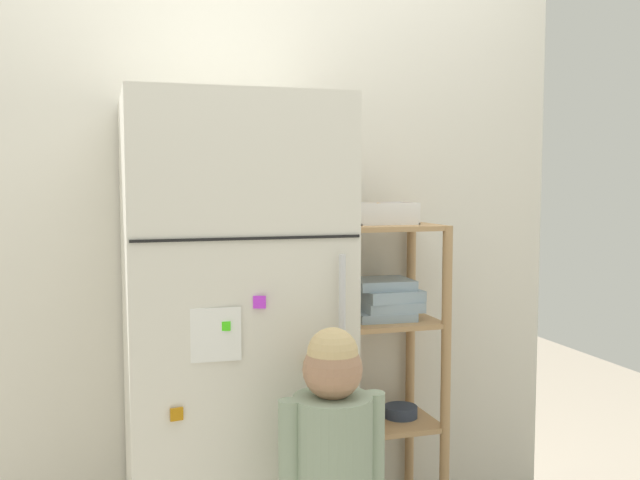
{
  "coord_description": "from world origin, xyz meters",
  "views": [
    {
      "loc": [
        -0.53,
        -2.26,
        1.32
      ],
      "look_at": [
        0.16,
        0.02,
        1.13
      ],
      "focal_mm": 40.01,
      "sensor_mm": 36.0,
      "label": 1
    }
  ],
  "objects_px": {
    "refrigerator": "(231,344)",
    "fruit_bin": "(383,215)",
    "child_standing": "(332,461)",
    "pantry_shelf_unit": "(385,339)"
  },
  "relations": [
    {
      "from": "refrigerator",
      "to": "child_standing",
      "type": "bearing_deg",
      "value": -68.74
    },
    {
      "from": "child_standing",
      "to": "pantry_shelf_unit",
      "type": "distance_m",
      "value": 0.78
    },
    {
      "from": "refrigerator",
      "to": "child_standing",
      "type": "relative_size",
      "value": 1.7
    },
    {
      "from": "refrigerator",
      "to": "pantry_shelf_unit",
      "type": "bearing_deg",
      "value": 13.77
    },
    {
      "from": "fruit_bin",
      "to": "refrigerator",
      "type": "bearing_deg",
      "value": -164.26
    },
    {
      "from": "child_standing",
      "to": "pantry_shelf_unit",
      "type": "height_order",
      "value": "pantry_shelf_unit"
    },
    {
      "from": "pantry_shelf_unit",
      "to": "fruit_bin",
      "type": "xyz_separation_m",
      "value": [
        -0.0,
        0.02,
        0.46
      ]
    },
    {
      "from": "child_standing",
      "to": "fruit_bin",
      "type": "relative_size",
      "value": 4.07
    },
    {
      "from": "refrigerator",
      "to": "fruit_bin",
      "type": "xyz_separation_m",
      "value": [
        0.6,
        0.17,
        0.41
      ]
    },
    {
      "from": "refrigerator",
      "to": "fruit_bin",
      "type": "height_order",
      "value": "refrigerator"
    }
  ]
}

